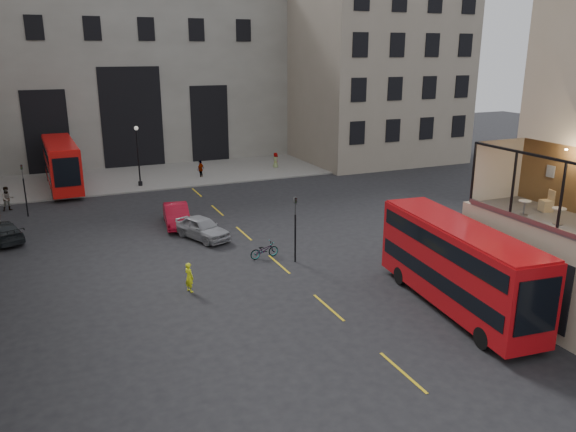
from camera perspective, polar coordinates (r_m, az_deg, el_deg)
name	(u,v)px	position (r m, az deg, el deg)	size (l,w,h in m)	color
ground	(446,361)	(23.26, 15.74, -14.00)	(140.00, 140.00, 0.00)	black
host_frontage	(575,281)	(26.63, 27.13, -5.88)	(3.00, 11.00, 4.50)	tan
gateway	(121,71)	(63.74, -16.57, 13.92)	(35.00, 10.60, 18.00)	gray
building_right	(365,61)	(64.43, 7.84, 15.34)	(16.60, 18.60, 20.00)	gray
pavement_far	(133,177)	(54.90, -15.42, 3.83)	(40.00, 12.00, 0.12)	slate
traffic_light_near	(295,221)	(31.20, 0.75, -0.52)	(0.16, 0.20, 3.80)	black
traffic_light_far	(24,184)	(44.17, -25.26, 2.98)	(0.16, 0.20, 3.80)	black
street_lamp_b	(139,160)	(50.56, -14.94, 5.52)	(0.36, 0.36, 5.33)	black
bus_near	(457,262)	(26.77, 16.84, -4.54)	(3.31, 10.33, 4.05)	#AA0B10
bus_far	(61,162)	(52.01, -22.02, 5.09)	(2.73, 10.45, 4.14)	red
car_a	(202,228)	(36.03, -8.72, -1.20)	(1.70, 4.22, 1.44)	#94959B
car_b	(177,215)	(39.04, -11.25, 0.09)	(1.56, 4.48, 1.48)	#A70A1F
car_c	(1,232)	(39.46, -27.10, -1.43)	(1.78, 4.38, 1.27)	black
bicycle	(264,250)	(32.49, -2.43, -3.47)	(0.62, 1.78, 0.93)	gray
cyclist	(189,277)	(28.37, -10.01, -6.15)	(0.55, 0.36, 1.52)	#F1FF1A
pedestrian_a	(8,199)	(46.74, -26.60, 1.58)	(0.89, 0.70, 1.84)	gray
pedestrian_b	(77,175)	(53.84, -20.69, 3.89)	(1.00, 0.58, 1.55)	gray
pedestrian_c	(201,169)	(53.28, -8.86, 4.72)	(0.98, 0.41, 1.67)	gray
pedestrian_d	(276,161)	(57.05, -1.27, 5.65)	(0.79, 0.51, 1.61)	gray
cafe_table_mid	(559,214)	(25.79, 25.81, 0.23)	(0.57, 0.57, 0.71)	silver
cafe_table_far	(524,205)	(26.64, 22.89, 1.00)	(0.53, 0.53, 0.66)	beige
cafe_chair_d	(546,205)	(27.71, 24.77, 1.03)	(0.58, 0.58, 0.97)	#D7B47C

